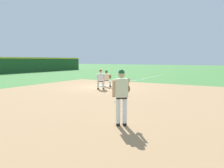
# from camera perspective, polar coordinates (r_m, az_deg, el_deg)

# --- Properties ---
(ground_plane) EXTENTS (160.00, 160.00, 0.00)m
(ground_plane) POSITION_cam_1_polar(r_m,az_deg,el_deg) (17.61, -2.35, -0.74)
(ground_plane) COLOR #47843D
(infield_dirt_patch) EXTENTS (18.00, 18.00, 0.01)m
(infield_dirt_patch) POSITION_cam_1_polar(r_m,az_deg,el_deg) (12.43, -0.95, -3.68)
(infield_dirt_patch) COLOR tan
(infield_dirt_patch) RESTS_ON ground
(foul_line_stripe) EXTENTS (16.91, 0.10, 0.00)m
(foul_line_stripe) POSITION_cam_1_polar(r_m,az_deg,el_deg) (25.12, 8.05, 1.35)
(foul_line_stripe) COLOR white
(foul_line_stripe) RESTS_ON ground
(first_base_bag) EXTENTS (0.38, 0.38, 0.09)m
(first_base_bag) POSITION_cam_1_polar(r_m,az_deg,el_deg) (17.61, -2.35, -0.59)
(first_base_bag) COLOR white
(first_base_bag) RESTS_ON ground
(baseball) EXTENTS (0.07, 0.07, 0.07)m
(baseball) POSITION_cam_1_polar(r_m,az_deg,el_deg) (11.20, 0.66, -4.63)
(baseball) COLOR white
(baseball) RESTS_ON ground
(pitcher) EXTENTS (0.85, 0.57, 1.86)m
(pitcher) POSITION_cam_1_polar(r_m,az_deg,el_deg) (7.15, 2.58, -2.59)
(pitcher) COLOR black
(pitcher) RESTS_ON ground
(first_baseman) EXTENTS (0.80, 1.05, 1.34)m
(first_baseman) POSITION_cam_1_polar(r_m,az_deg,el_deg) (17.61, -1.39, 1.66)
(first_baseman) COLOR black
(first_baseman) RESTS_ON ground
(baserunner) EXTENTS (0.60, 0.67, 1.46)m
(baserunner) POSITION_cam_1_polar(r_m,az_deg,el_deg) (16.03, -2.96, 1.41)
(baserunner) COLOR black
(baserunner) RESTS_ON ground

